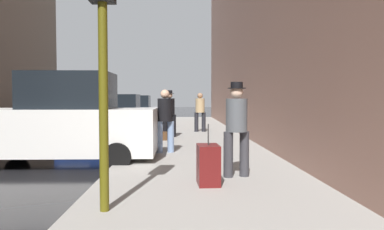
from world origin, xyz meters
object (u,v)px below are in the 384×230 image
at_px(parked_blue_sedan, 112,117).
at_px(duffel_bag, 163,136).
at_px(parked_silver_sedan, 131,112).
at_px(traffic_light, 103,10).
at_px(pedestrian_with_beanie, 236,124).
at_px(pedestrian_in_tan_coat, 200,110).
at_px(rolling_suitcase, 208,165).
at_px(pedestrian_with_fedora, 169,111).
at_px(pedestrian_in_jeans, 165,117).
at_px(parked_white_van, 64,122).
at_px(fire_hydrant, 156,124).

xyz_separation_m(parked_blue_sedan, duffel_bag, (2.25, -2.65, -0.56)).
xyz_separation_m(parked_silver_sedan, traffic_light, (1.85, -17.08, 1.91)).
distance_m(parked_silver_sedan, pedestrian_with_beanie, 15.52).
relative_size(pedestrian_in_tan_coat, rolling_suitcase, 1.64).
height_order(traffic_light, duffel_bag, traffic_light).
bearing_deg(pedestrian_with_fedora, traffic_light, -93.69).
relative_size(parked_silver_sedan, pedestrian_with_fedora, 2.37).
relative_size(traffic_light, pedestrian_in_jeans, 2.11).
height_order(parked_silver_sedan, pedestrian_with_beanie, pedestrian_with_beanie).
distance_m(pedestrian_with_fedora, rolling_suitcase, 7.99).
xyz_separation_m(pedestrian_with_fedora, duffel_bag, (-0.21, -1.02, -0.85)).
relative_size(parked_silver_sedan, pedestrian_in_jeans, 2.46).
height_order(parked_blue_sedan, rolling_suitcase, parked_blue_sedan).
bearing_deg(pedestrian_with_beanie, parked_blue_sedan, 113.61).
bearing_deg(parked_white_van, parked_silver_sedan, 90.00).
relative_size(parked_white_van, duffel_bag, 10.47).
height_order(parked_blue_sedan, pedestrian_in_tan_coat, pedestrian_in_tan_coat).
xyz_separation_m(parked_white_van, fire_hydrant, (1.80, 6.99, -0.54)).
distance_m(traffic_light, pedestrian_with_beanie, 3.33).
relative_size(parked_silver_sedan, pedestrian_with_beanie, 2.37).
bearing_deg(traffic_light, fire_hydrant, 90.25).
distance_m(parked_silver_sedan, traffic_light, 17.28).
height_order(traffic_light, rolling_suitcase, traffic_light).
bearing_deg(parked_blue_sedan, traffic_light, -80.43).
relative_size(pedestrian_with_beanie, pedestrian_in_jeans, 1.04).
xyz_separation_m(pedestrian_with_fedora, rolling_suitcase, (0.87, -7.91, -0.65)).
height_order(pedestrian_in_jeans, rolling_suitcase, pedestrian_in_jeans).
bearing_deg(parked_blue_sedan, duffel_bag, -49.78).
bearing_deg(parked_blue_sedan, pedestrian_with_fedora, -33.59).
distance_m(parked_white_van, rolling_suitcase, 4.45).
height_order(parked_blue_sedan, duffel_bag, parked_blue_sedan).
xyz_separation_m(traffic_light, rolling_suitcase, (1.47, 1.45, -2.27)).
bearing_deg(pedestrian_with_beanie, pedestrian_in_jeans, 114.56).
height_order(traffic_light, pedestrian_in_tan_coat, traffic_light).
distance_m(parked_silver_sedan, pedestrian_in_jeans, 12.08).
bearing_deg(rolling_suitcase, pedestrian_in_tan_coat, 87.61).
bearing_deg(rolling_suitcase, duffel_bag, 98.92).
bearing_deg(fire_hydrant, pedestrian_in_jeans, -83.98).
xyz_separation_m(traffic_light, pedestrian_with_fedora, (0.60, 9.36, -1.62)).
height_order(traffic_light, pedestrian_with_fedora, traffic_light).
height_order(parked_blue_sedan, fire_hydrant, parked_blue_sedan).
relative_size(parked_blue_sedan, pedestrian_in_tan_coat, 2.47).
distance_m(parked_white_van, parked_blue_sedan, 6.64).
height_order(pedestrian_with_beanie, pedestrian_in_jeans, pedestrian_with_beanie).
bearing_deg(rolling_suitcase, pedestrian_in_jeans, 103.04).
distance_m(parked_white_van, pedestrian_with_fedora, 5.57).
bearing_deg(parked_blue_sedan, fire_hydrant, 11.13).
height_order(pedestrian_with_beanie, rolling_suitcase, pedestrian_with_beanie).
relative_size(fire_hydrant, pedestrian_with_beanie, 0.40).
relative_size(parked_silver_sedan, traffic_light, 1.17).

